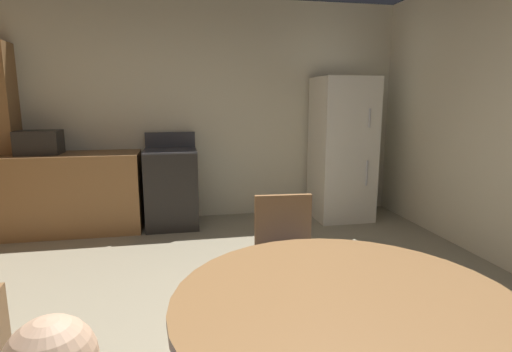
{
  "coord_description": "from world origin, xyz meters",
  "views": [
    {
      "loc": [
        -0.24,
        -2.0,
        1.48
      ],
      "look_at": [
        0.31,
        0.77,
        0.95
      ],
      "focal_mm": 28.0,
      "sensor_mm": 36.0,
      "label": 1
    }
  ],
  "objects_px": {
    "refrigerator": "(342,149)",
    "dining_table": "(345,335)",
    "chair_north": "(286,254)",
    "oven_range": "(172,187)",
    "microwave": "(39,142)"
  },
  "relations": [
    {
      "from": "refrigerator",
      "to": "dining_table",
      "type": "bearing_deg",
      "value": -112.72
    },
    {
      "from": "dining_table",
      "to": "chair_north",
      "type": "xyz_separation_m",
      "value": [
        0.07,
        1.08,
        -0.11
      ]
    },
    {
      "from": "chair_north",
      "to": "refrigerator",
      "type": "bearing_deg",
      "value": 153.35
    },
    {
      "from": "oven_range",
      "to": "microwave",
      "type": "relative_size",
      "value": 2.5
    },
    {
      "from": "microwave",
      "to": "dining_table",
      "type": "height_order",
      "value": "microwave"
    },
    {
      "from": "refrigerator",
      "to": "microwave",
      "type": "bearing_deg",
      "value": 179.18
    },
    {
      "from": "dining_table",
      "to": "chair_north",
      "type": "bearing_deg",
      "value": 86.32
    },
    {
      "from": "chair_north",
      "to": "microwave",
      "type": "bearing_deg",
      "value": -133.97
    },
    {
      "from": "oven_range",
      "to": "dining_table",
      "type": "bearing_deg",
      "value": -78.76
    },
    {
      "from": "microwave",
      "to": "chair_north",
      "type": "xyz_separation_m",
      "value": [
        2.15,
        -2.36,
        -0.53
      ]
    },
    {
      "from": "microwave",
      "to": "dining_table",
      "type": "distance_m",
      "value": 4.04
    },
    {
      "from": "refrigerator",
      "to": "chair_north",
      "type": "height_order",
      "value": "refrigerator"
    },
    {
      "from": "oven_range",
      "to": "chair_north",
      "type": "height_order",
      "value": "oven_range"
    },
    {
      "from": "oven_range",
      "to": "chair_north",
      "type": "bearing_deg",
      "value": -72.29
    },
    {
      "from": "dining_table",
      "to": "refrigerator",
      "type": "bearing_deg",
      "value": 67.28
    }
  ]
}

